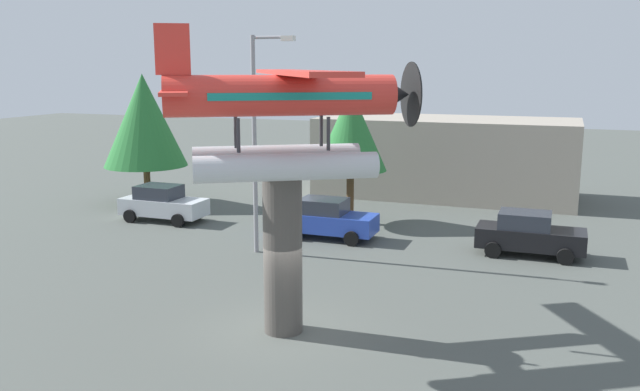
{
  "coord_description": "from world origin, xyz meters",
  "views": [
    {
      "loc": [
        7.24,
        -16.4,
        7.47
      ],
      "look_at": [
        0.0,
        3.0,
        3.41
      ],
      "focal_mm": 37.08,
      "sensor_mm": 36.0,
      "label": 1
    }
  ],
  "objects_px": {
    "display_pedestal": "(283,254)",
    "tree_east": "(351,130)",
    "floatplane_monument": "(286,113)",
    "car_mid_blue": "(327,219)",
    "storefront_building": "(446,157)",
    "tree_west": "(144,120)",
    "car_far_black": "(529,234)",
    "streetlight_primary": "(258,131)",
    "car_near_silver": "(163,203)"
  },
  "relations": [
    {
      "from": "display_pedestal",
      "to": "tree_east",
      "type": "bearing_deg",
      "value": 99.85
    },
    {
      "from": "car_far_black",
      "to": "car_mid_blue",
      "type": "bearing_deg",
      "value": -178.14
    },
    {
      "from": "car_mid_blue",
      "to": "tree_east",
      "type": "distance_m",
      "value": 4.79
    },
    {
      "from": "tree_east",
      "to": "car_mid_blue",
      "type": "bearing_deg",
      "value": -90.72
    },
    {
      "from": "display_pedestal",
      "to": "car_far_black",
      "type": "height_order",
      "value": "display_pedestal"
    },
    {
      "from": "floatplane_monument",
      "to": "tree_west",
      "type": "xyz_separation_m",
      "value": [
        -14.37,
        13.83,
        -1.63
      ]
    },
    {
      "from": "tree_east",
      "to": "car_far_black",
      "type": "bearing_deg",
      "value": -18.74
    },
    {
      "from": "car_far_black",
      "to": "tree_east",
      "type": "bearing_deg",
      "value": 161.26
    },
    {
      "from": "floatplane_monument",
      "to": "streetlight_primary",
      "type": "height_order",
      "value": "streetlight_primary"
    },
    {
      "from": "floatplane_monument",
      "to": "car_near_silver",
      "type": "xyz_separation_m",
      "value": [
        -11.18,
        10.5,
        -5.34
      ]
    },
    {
      "from": "car_mid_blue",
      "to": "tree_west",
      "type": "distance_m",
      "value": 12.97
    },
    {
      "from": "floatplane_monument",
      "to": "tree_west",
      "type": "distance_m",
      "value": 20.01
    },
    {
      "from": "display_pedestal",
      "to": "streetlight_primary",
      "type": "distance_m",
      "value": 8.7
    },
    {
      "from": "car_mid_blue",
      "to": "tree_east",
      "type": "relative_size",
      "value": 0.65
    },
    {
      "from": "display_pedestal",
      "to": "car_near_silver",
      "type": "relative_size",
      "value": 1.08
    },
    {
      "from": "floatplane_monument",
      "to": "car_mid_blue",
      "type": "distance_m",
      "value": 11.78
    },
    {
      "from": "car_near_silver",
      "to": "tree_west",
      "type": "height_order",
      "value": "tree_west"
    },
    {
      "from": "display_pedestal",
      "to": "tree_east",
      "type": "xyz_separation_m",
      "value": [
        -2.33,
        13.41,
        2.22
      ]
    },
    {
      "from": "car_mid_blue",
      "to": "display_pedestal",
      "type": "bearing_deg",
      "value": -77.01
    },
    {
      "from": "streetlight_primary",
      "to": "car_far_black",
      "type": "bearing_deg",
      "value": 18.22
    },
    {
      "from": "display_pedestal",
      "to": "car_mid_blue",
      "type": "height_order",
      "value": "display_pedestal"
    },
    {
      "from": "car_near_silver",
      "to": "car_mid_blue",
      "type": "bearing_deg",
      "value": -2.0
    },
    {
      "from": "display_pedestal",
      "to": "car_near_silver",
      "type": "bearing_deg",
      "value": 136.31
    },
    {
      "from": "storefront_building",
      "to": "tree_east",
      "type": "relative_size",
      "value": 2.27
    },
    {
      "from": "streetlight_primary",
      "to": "tree_west",
      "type": "xyz_separation_m",
      "value": [
        -10.1,
        6.74,
        -0.39
      ]
    },
    {
      "from": "floatplane_monument",
      "to": "streetlight_primary",
      "type": "xyz_separation_m",
      "value": [
        -4.26,
        7.09,
        -1.25
      ]
    },
    {
      "from": "display_pedestal",
      "to": "streetlight_primary",
      "type": "xyz_separation_m",
      "value": [
        -4.15,
        7.16,
        2.7
      ]
    },
    {
      "from": "car_mid_blue",
      "to": "streetlight_primary",
      "type": "relative_size",
      "value": 0.48
    },
    {
      "from": "display_pedestal",
      "to": "tree_east",
      "type": "height_order",
      "value": "tree_east"
    },
    {
      "from": "floatplane_monument",
      "to": "storefront_building",
      "type": "height_order",
      "value": "floatplane_monument"
    },
    {
      "from": "floatplane_monument",
      "to": "tree_east",
      "type": "height_order",
      "value": "floatplane_monument"
    },
    {
      "from": "car_near_silver",
      "to": "tree_east",
      "type": "distance_m",
      "value": 9.87
    },
    {
      "from": "car_mid_blue",
      "to": "storefront_building",
      "type": "height_order",
      "value": "storefront_building"
    },
    {
      "from": "storefront_building",
      "to": "tree_west",
      "type": "relative_size",
      "value": 2.06
    },
    {
      "from": "display_pedestal",
      "to": "car_near_silver",
      "type": "xyz_separation_m",
      "value": [
        -11.07,
        10.57,
        -1.4
      ]
    },
    {
      "from": "floatplane_monument",
      "to": "tree_east",
      "type": "bearing_deg",
      "value": 68.95
    },
    {
      "from": "storefront_building",
      "to": "car_near_silver",
      "type": "bearing_deg",
      "value": -135.99
    },
    {
      "from": "display_pedestal",
      "to": "floatplane_monument",
      "type": "bearing_deg",
      "value": 31.41
    },
    {
      "from": "car_far_black",
      "to": "streetlight_primary",
      "type": "height_order",
      "value": "streetlight_primary"
    },
    {
      "from": "display_pedestal",
      "to": "streetlight_primary",
      "type": "height_order",
      "value": "streetlight_primary"
    },
    {
      "from": "car_near_silver",
      "to": "storefront_building",
      "type": "relative_size",
      "value": 0.29
    },
    {
      "from": "car_near_silver",
      "to": "storefront_building",
      "type": "height_order",
      "value": "storefront_building"
    },
    {
      "from": "floatplane_monument",
      "to": "car_mid_blue",
      "type": "relative_size",
      "value": 2.25
    },
    {
      "from": "floatplane_monument",
      "to": "storefront_building",
      "type": "distance_m",
      "value": 22.3
    },
    {
      "from": "floatplane_monument",
      "to": "car_near_silver",
      "type": "bearing_deg",
      "value": 105.37
    },
    {
      "from": "car_near_silver",
      "to": "car_mid_blue",
      "type": "xyz_separation_m",
      "value": [
        8.7,
        -0.3,
        0.0
      ]
    },
    {
      "from": "streetlight_primary",
      "to": "tree_east",
      "type": "bearing_deg",
      "value": 73.75
    },
    {
      "from": "streetlight_primary",
      "to": "tree_east",
      "type": "height_order",
      "value": "streetlight_primary"
    },
    {
      "from": "floatplane_monument",
      "to": "car_far_black",
      "type": "distance_m",
      "value": 13.21
    },
    {
      "from": "floatplane_monument",
      "to": "car_near_silver",
      "type": "height_order",
      "value": "floatplane_monument"
    }
  ]
}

